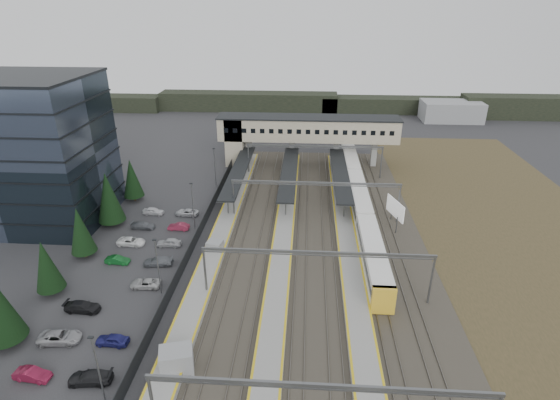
# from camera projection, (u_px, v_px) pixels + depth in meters

# --- Properties ---
(ground) EXTENTS (220.00, 220.00, 0.00)m
(ground) POSITION_uv_depth(u_px,v_px,m) (233.00, 262.00, 63.55)
(ground) COLOR #2B2B2D
(ground) RESTS_ON ground
(office_building) EXTENTS (24.30, 18.30, 24.30)m
(office_building) POSITION_uv_depth(u_px,v_px,m) (23.00, 151.00, 71.43)
(office_building) COLOR #3A4457
(office_building) RESTS_ON ground
(conifer_row) EXTENTS (4.42, 49.82, 9.50)m
(conifer_row) POSITION_uv_depth(u_px,v_px,m) (66.00, 241.00, 59.32)
(conifer_row) COLOR black
(conifer_row) RESTS_ON ground
(car_park) EXTENTS (10.68, 44.34, 1.29)m
(car_park) POSITION_uv_depth(u_px,v_px,m) (125.00, 277.00, 59.02)
(car_park) COLOR silver
(car_park) RESTS_ON ground
(lampposts) EXTENTS (0.50, 53.25, 8.07)m
(lampposts) POSITION_uv_depth(u_px,v_px,m) (178.00, 230.00, 63.33)
(lampposts) COLOR #5E6062
(lampposts) RESTS_ON ground
(fence) EXTENTS (0.08, 90.00, 2.00)m
(fence) POSITION_uv_depth(u_px,v_px,m) (196.00, 237.00, 68.04)
(fence) COLOR #26282B
(fence) RESTS_ON ground
(relay_cabin_near) EXTENTS (3.86, 3.24, 2.77)m
(relay_cabin_near) POSITION_uv_depth(u_px,v_px,m) (177.00, 361.00, 44.35)
(relay_cabin_near) COLOR gray
(relay_cabin_near) RESTS_ON ground
(relay_cabin_far) EXTENTS (2.58, 2.30, 2.04)m
(relay_cabin_far) POSITION_uv_depth(u_px,v_px,m) (215.00, 247.00, 65.29)
(relay_cabin_far) COLOR gray
(relay_cabin_far) RESTS_ON ground
(rail_corridor) EXTENTS (34.00, 90.00, 0.92)m
(rail_corridor) POSITION_uv_depth(u_px,v_px,m) (298.00, 245.00, 67.41)
(rail_corridor) COLOR #312F26
(rail_corridor) RESTS_ON ground
(canopies) EXTENTS (23.10, 30.00, 3.28)m
(canopies) POSITION_uv_depth(u_px,v_px,m) (289.00, 171.00, 85.95)
(canopies) COLOR black
(canopies) RESTS_ON ground
(footbridge) EXTENTS (40.40, 6.40, 11.20)m
(footbridge) POSITION_uv_depth(u_px,v_px,m) (296.00, 131.00, 97.82)
(footbridge) COLOR tan
(footbridge) RESTS_ON ground
(gantries) EXTENTS (28.40, 62.28, 7.17)m
(gantries) POSITION_uv_depth(u_px,v_px,m) (316.00, 218.00, 63.04)
(gantries) COLOR #5E6062
(gantries) RESTS_ON ground
(train) EXTENTS (2.86, 59.83, 3.60)m
(train) POSITION_uv_depth(u_px,v_px,m) (359.00, 199.00, 78.72)
(train) COLOR white
(train) RESTS_ON ground
(billboard) EXTENTS (1.88, 5.56, 4.88)m
(billboard) POSITION_uv_depth(u_px,v_px,m) (395.00, 209.00, 71.97)
(billboard) COLOR #5E6062
(billboard) RESTS_ON ground
(scrub_east) EXTENTS (34.00, 120.00, 0.06)m
(scrub_east) POSITION_uv_depth(u_px,v_px,m) (535.00, 254.00, 65.41)
(scrub_east) COLOR #3F3922
(scrub_east) RESTS_ON ground
(treeline_far) EXTENTS (170.00, 19.00, 7.00)m
(treeline_far) POSITION_uv_depth(u_px,v_px,m) (349.00, 105.00, 144.51)
(treeline_far) COLOR black
(treeline_far) RESTS_ON ground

